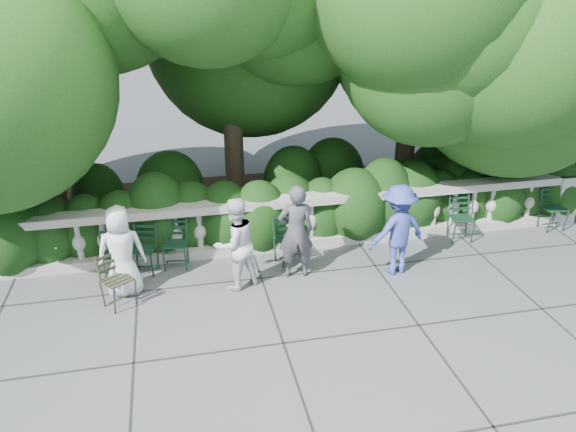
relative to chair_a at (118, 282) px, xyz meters
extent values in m
plane|color=#4B4D52|center=(2.81, -1.19, 0.00)|extent=(90.00, 90.00, 0.00)
cube|color=#9E998E|center=(2.81, 0.61, 0.09)|extent=(12.00, 0.32, 0.18)
cube|color=#9E998E|center=(2.81, 0.61, 0.93)|extent=(12.00, 0.36, 0.14)
cube|color=#9E998E|center=(8.59, 0.61, 0.50)|extent=(0.44, 0.44, 1.00)
cylinder|color=#3F3023|center=(-1.19, 2.21, 1.40)|extent=(0.40, 0.40, 2.80)
ellipsoid|color=#13350E|center=(-1.19, 1.77, 3.68)|extent=(5.28, 5.28, 3.96)
cylinder|color=#3F3023|center=(2.31, 2.81, 1.70)|extent=(0.40, 0.40, 3.40)
cylinder|color=#3F3023|center=(5.81, 2.11, 1.50)|extent=(0.40, 0.40, 3.00)
ellipsoid|color=#13350E|center=(5.81, 1.65, 3.92)|extent=(5.52, 5.52, 4.14)
cylinder|color=#3F3023|center=(8.81, 2.61, 1.30)|extent=(0.40, 0.40, 2.60)
ellipsoid|color=#13350E|center=(8.81, 2.21, 3.40)|extent=(4.80, 4.80, 3.60)
imported|color=white|center=(0.15, -0.38, 0.74)|extent=(0.74, 0.49, 1.48)
imported|color=#3E3E43|center=(2.90, -0.39, 0.80)|extent=(0.60, 0.41, 1.61)
imported|color=silver|center=(1.89, -0.54, 0.76)|extent=(0.91, 0.83, 1.52)
imported|color=#3544A1|center=(4.57, -0.63, 0.78)|extent=(1.10, 0.77, 1.56)
camera|label=1|loc=(1.04, -8.38, 4.74)|focal=35.00mm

